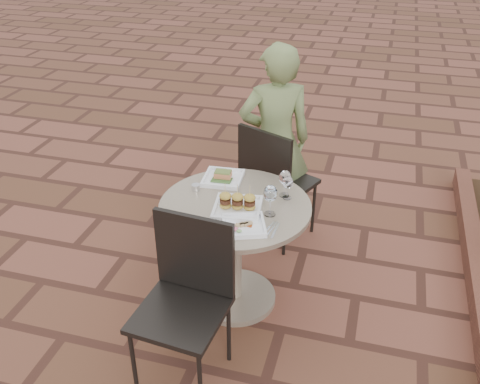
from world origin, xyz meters
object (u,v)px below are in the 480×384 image
(chair_far, at_px, (273,176))
(plate_tuna, at_px, (244,225))
(plate_salmon, at_px, (223,178))
(chair_near, at_px, (187,288))
(diner, at_px, (275,142))
(plate_sliders, at_px, (237,205))
(cafe_table, at_px, (235,239))

(chair_far, distance_m, plate_tuna, 0.96)
(chair_far, xyz_separation_m, plate_salmon, (-0.22, -0.46, 0.20))
(plate_salmon, bearing_deg, chair_far, 64.17)
(chair_far, distance_m, plate_salmon, 0.55)
(chair_far, height_order, chair_near, same)
(chair_near, xyz_separation_m, diner, (0.13, 1.49, 0.18))
(diner, xyz_separation_m, plate_sliders, (-0.01, -0.97, 0.04))
(chair_near, bearing_deg, cafe_table, 86.13)
(diner, bearing_deg, plate_sliders, 66.20)
(diner, height_order, plate_sliders, diner)
(cafe_table, distance_m, chair_far, 0.73)
(plate_salmon, bearing_deg, chair_near, -85.73)
(plate_salmon, distance_m, plate_sliders, 0.37)
(diner, bearing_deg, chair_near, 61.58)
(chair_near, bearing_deg, plate_sliders, 81.78)
(cafe_table, distance_m, plate_tuna, 0.36)
(chair_near, distance_m, plate_tuna, 0.46)
(plate_sliders, bearing_deg, chair_far, 87.24)
(plate_salmon, relative_size, plate_sliders, 0.84)
(chair_far, height_order, plate_tuna, chair_far)
(cafe_table, height_order, plate_sliders, plate_sliders)
(chair_near, height_order, plate_sliders, chair_near)
(diner, distance_m, plate_sliders, 0.97)
(chair_near, relative_size, plate_sliders, 3.05)
(chair_far, relative_size, diner, 0.64)
(chair_far, xyz_separation_m, chair_near, (-0.16, -1.30, 0.00))
(cafe_table, xyz_separation_m, plate_sliders, (0.03, -0.06, 0.28))
(plate_salmon, xyz_separation_m, plate_sliders, (0.19, -0.32, 0.02))
(chair_near, xyz_separation_m, plate_salmon, (-0.06, 0.84, 0.20))
(plate_sliders, height_order, plate_tuna, plate_sliders)
(cafe_table, relative_size, plate_tuna, 3.02)
(plate_sliders, bearing_deg, plate_tuna, -62.98)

